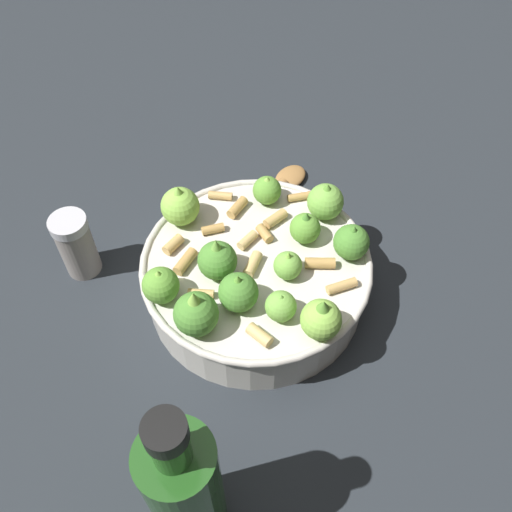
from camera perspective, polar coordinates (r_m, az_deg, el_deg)
ground_plane at (r=0.65m, az=0.00°, el=-3.79°), size 2.40×2.40×0.00m
cooking_pan at (r=0.62m, az=-0.03°, el=-1.73°), size 0.25×0.25×0.12m
pepper_shaker at (r=0.67m, az=-18.02°, el=1.09°), size 0.04×0.04×0.09m
olive_oil_bottle at (r=0.47m, az=-7.35°, el=-22.63°), size 0.06×0.06×0.21m
wooden_spoon at (r=0.72m, az=0.08°, el=4.81°), size 0.15×0.21×0.02m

